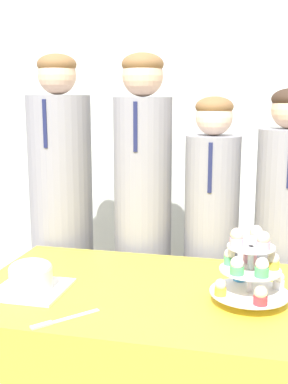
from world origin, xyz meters
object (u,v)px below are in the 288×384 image
object	(u,v)px
cupcake_stand	(250,268)
student_2	(210,257)
student_0	(62,230)
student_3	(282,260)
student_1	(143,233)
round_cake	(31,276)
cake_knife	(54,322)

from	to	relation	value
cupcake_stand	student_2	bearing A→B (deg)	106.67
student_0	student_3	distance (m)	1.08
student_0	student_1	world-z (taller)	student_0
student_2	student_3	size ratio (longest dim) A/B	0.98
round_cake	student_0	size ratio (longest dim) A/B	0.15
student_3	round_cake	bearing A→B (deg)	-142.53
student_0	student_2	size ratio (longest dim) A/B	1.14
cake_knife	student_1	bearing A→B (deg)	37.88
round_cake	student_3	world-z (taller)	student_3
student_3	student_1	bearing A→B (deg)	180.00
round_cake	cupcake_stand	xyz separation A→B (m)	(0.77, 0.06, 0.07)
round_cake	student_3	distance (m)	1.15
round_cake	student_1	xyz separation A→B (m)	(0.25, 0.70, -0.01)
student_1	student_2	world-z (taller)	student_1
cake_knife	student_1	size ratio (longest dim) A/B	0.11
round_cake	cake_knife	size ratio (longest dim) A/B	1.34
cupcake_stand	student_1	size ratio (longest dim) A/B	0.16
student_2	round_cake	bearing A→B (deg)	-129.76
round_cake	student_1	distance (m)	0.74
cake_knife	student_3	size ratio (longest dim) A/B	0.13
cake_knife	student_0	size ratio (longest dim) A/B	0.11
cupcake_stand	student_1	world-z (taller)	student_1
cake_knife	student_0	bearing A→B (deg)	63.15
cupcake_stand	round_cake	bearing A→B (deg)	-175.23
student_1	student_2	size ratio (longest dim) A/B	1.14
student_0	student_2	xyz separation A→B (m)	(0.75, -0.00, -0.08)
cake_knife	cupcake_stand	bearing A→B (deg)	-22.26
student_2	student_3	bearing A→B (deg)	0.00
cake_knife	student_3	bearing A→B (deg)	3.56
cupcake_stand	student_2	world-z (taller)	student_2
round_cake	student_0	xyz separation A→B (m)	(-0.17, 0.70, -0.03)
cupcake_stand	student_1	xyz separation A→B (m)	(-0.52, 0.63, -0.09)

